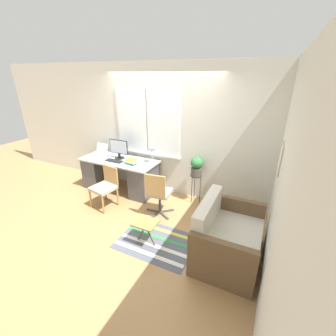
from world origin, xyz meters
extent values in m
plane|color=tan|center=(0.00, 0.00, 0.00)|extent=(14.00, 14.00, 0.00)
cube|color=silver|center=(0.00, 0.80, 1.35)|extent=(9.00, 0.06, 2.70)
cube|color=white|center=(-0.72, 0.76, 1.50)|extent=(0.77, 0.02, 1.37)
cube|color=white|center=(-0.72, 0.75, 1.50)|extent=(0.70, 0.01, 1.30)
cube|color=white|center=(0.03, 0.76, 1.50)|extent=(0.77, 0.02, 1.37)
cube|color=white|center=(0.03, 0.75, 1.50)|extent=(0.70, 0.01, 1.30)
cube|color=white|center=(-0.34, 0.77, 0.83)|extent=(1.57, 0.11, 0.04)
cube|color=silver|center=(2.29, 0.00, 1.35)|extent=(0.06, 9.00, 2.70)
cube|color=tan|center=(2.25, -0.09, 1.40)|extent=(0.02, 0.36, 0.41)
cube|color=white|center=(2.24, -0.09, 1.40)|extent=(0.01, 0.31, 0.36)
cube|color=#9EA3A8|center=(-0.86, 0.36, 0.71)|extent=(1.74, 0.72, 0.03)
cube|color=#4C4C51|center=(-1.49, 0.36, 0.35)|extent=(0.40, 0.64, 0.69)
cube|color=#4C4C51|center=(-0.23, 0.36, 0.35)|extent=(0.40, 0.64, 0.69)
cube|color=#B7B7BC|center=(-1.50, 0.44, 0.73)|extent=(0.32, 0.22, 0.02)
cube|color=#B7B7BC|center=(-1.50, 0.59, 0.84)|extent=(0.32, 0.09, 0.21)
cube|color=silver|center=(-1.50, 0.59, 0.85)|extent=(0.29, 0.08, 0.18)
cylinder|color=black|center=(-0.89, 0.44, 0.73)|extent=(0.21, 0.21, 0.02)
cylinder|color=black|center=(-0.89, 0.44, 0.79)|extent=(0.05, 0.05, 0.11)
cube|color=black|center=(-0.89, 0.45, 0.99)|extent=(0.45, 0.02, 0.31)
cube|color=silver|center=(-0.89, 0.44, 0.99)|extent=(0.43, 0.01, 0.28)
cube|color=black|center=(-0.89, 0.24, 0.73)|extent=(0.39, 0.14, 0.02)
ellipsoid|color=slate|center=(-0.64, 0.27, 0.74)|extent=(0.04, 0.06, 0.03)
cylinder|color=#ADADB2|center=(-0.10, 0.52, 0.73)|extent=(0.13, 0.13, 0.01)
cylinder|color=#ADADB2|center=(-0.10, 0.52, 0.88)|extent=(0.02, 0.02, 0.28)
ellipsoid|color=#ADADB2|center=(-0.10, 0.52, 1.04)|extent=(0.14, 0.14, 0.09)
cube|color=green|center=(-0.45, 0.27, 0.74)|extent=(0.21, 0.13, 0.04)
cube|color=white|center=(-0.45, 0.26, 0.78)|extent=(0.24, 0.18, 0.04)
cube|color=yellow|center=(-0.46, 0.28, 0.82)|extent=(0.21, 0.18, 0.03)
cylinder|color=#B2844C|center=(-0.92, -0.52, 0.20)|extent=(0.04, 0.04, 0.41)
cylinder|color=#B2844C|center=(-0.56, -0.59, 0.20)|extent=(0.04, 0.04, 0.41)
cylinder|color=#B2844C|center=(-0.86, -0.16, 0.20)|extent=(0.04, 0.04, 0.41)
cylinder|color=#B2844C|center=(-0.49, -0.22, 0.20)|extent=(0.04, 0.04, 0.41)
cube|color=#B2A893|center=(-0.71, -0.37, 0.41)|extent=(0.49, 0.47, 0.06)
cube|color=#B2844C|center=(-0.67, -0.16, 0.62)|extent=(0.38, 0.10, 0.36)
cube|color=#47474C|center=(0.25, -0.12, 0.01)|extent=(0.28, 0.06, 0.03)
cube|color=#47474C|center=(0.36, -0.24, 0.01)|extent=(0.09, 0.28, 0.03)
cube|color=#47474C|center=(0.51, -0.17, 0.01)|extent=(0.26, 0.17, 0.03)
cube|color=#47474C|center=(0.49, -0.01, 0.01)|extent=(0.23, 0.21, 0.03)
cube|color=#47474C|center=(0.34, 0.02, 0.01)|extent=(0.15, 0.27, 0.03)
cylinder|color=#333338|center=(0.39, -0.10, 0.22)|extent=(0.04, 0.04, 0.38)
cube|color=#B2A893|center=(0.39, -0.10, 0.44)|extent=(0.45, 0.43, 0.06)
cube|color=#B2844C|center=(0.41, -0.31, 0.68)|extent=(0.38, 0.08, 0.40)
cube|color=silver|center=(1.78, -0.66, 0.22)|extent=(0.82, 0.98, 0.45)
cube|color=silver|center=(1.45, -0.66, 0.66)|extent=(0.16, 0.98, 0.42)
cube|color=brown|center=(1.78, -1.20, 0.34)|extent=(0.82, 0.09, 0.68)
cube|color=brown|center=(1.78, -0.13, 0.34)|extent=(0.82, 0.09, 0.68)
cylinder|color=#333338|center=(0.85, 0.60, 0.59)|extent=(0.23, 0.23, 0.02)
cylinder|color=#333338|center=(0.95, 0.60, 0.29)|extent=(0.01, 0.01, 0.58)
cylinder|color=#333338|center=(0.80, 0.69, 0.29)|extent=(0.01, 0.01, 0.58)
cylinder|color=#333338|center=(0.80, 0.51, 0.29)|extent=(0.01, 0.01, 0.58)
cylinder|color=#514C47|center=(0.85, 0.60, 0.67)|extent=(0.22, 0.22, 0.15)
ellipsoid|color=#2D7038|center=(0.85, 0.60, 0.85)|extent=(0.24, 0.24, 0.22)
cube|color=#565B6B|center=(0.71, -0.84, 0.00)|extent=(1.19, 0.86, 0.01)
cube|color=white|center=(0.71, -1.13, 0.01)|extent=(1.16, 0.07, 0.00)
cube|color=white|center=(0.71, -0.94, 0.01)|extent=(1.16, 0.07, 0.00)
cube|color=#388E4C|center=(0.71, -0.75, 0.01)|extent=(1.16, 0.07, 0.00)
cube|color=#DBCC4C|center=(0.71, -0.56, 0.01)|extent=(1.16, 0.07, 0.00)
cube|color=olive|center=(0.58, -0.93, 0.38)|extent=(0.36, 0.30, 0.02)
cylinder|color=#4C3D2D|center=(0.52, -0.93, 0.18)|extent=(0.20, 0.02, 0.38)
cylinder|color=#4C3D2D|center=(0.64, -0.93, 0.18)|extent=(0.20, 0.02, 0.38)
camera|label=1|loc=(2.10, -3.31, 2.46)|focal=24.00mm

